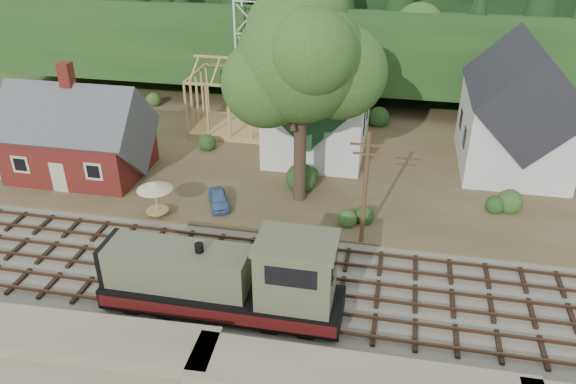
% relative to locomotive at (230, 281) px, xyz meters
% --- Properties ---
extents(ground, '(140.00, 140.00, 0.00)m').
position_rel_locomotive_xyz_m(ground, '(-0.57, 3.00, -2.26)').
color(ground, '#384C1E').
rests_on(ground, ground).
extents(railroad_bed, '(64.00, 11.00, 0.16)m').
position_rel_locomotive_xyz_m(railroad_bed, '(-0.57, 3.00, -2.18)').
color(railroad_bed, '#726B5B').
rests_on(railroad_bed, ground).
extents(village_flat, '(64.00, 26.00, 0.30)m').
position_rel_locomotive_xyz_m(village_flat, '(-0.57, 21.00, -2.11)').
color(village_flat, brown).
rests_on(village_flat, ground).
extents(hillside, '(70.00, 28.96, 12.74)m').
position_rel_locomotive_xyz_m(hillside, '(-0.57, 45.00, -2.26)').
color(hillside, '#1E3F19').
rests_on(hillside, ground).
extents(ridge, '(80.00, 20.00, 12.00)m').
position_rel_locomotive_xyz_m(ridge, '(-0.57, 61.00, -2.26)').
color(ridge, black).
rests_on(ridge, ground).
extents(depot, '(10.80, 7.41, 9.00)m').
position_rel_locomotive_xyz_m(depot, '(-16.57, 14.00, 0.96)').
color(depot, '#591814').
rests_on(depot, village_flat).
extents(church, '(8.40, 15.17, 13.00)m').
position_rel_locomotive_xyz_m(church, '(1.43, 22.68, 2.92)').
color(church, silver).
rests_on(church, village_flat).
extents(farmhouse, '(8.40, 10.80, 10.60)m').
position_rel_locomotive_xyz_m(farmhouse, '(17.43, 22.00, 2.61)').
color(farmhouse, silver).
rests_on(farmhouse, village_flat).
extents(timber_frame, '(8.20, 6.20, 6.99)m').
position_rel_locomotive_xyz_m(timber_frame, '(-6.57, 25.00, 1.01)').
color(timber_frame, tan).
rests_on(timber_frame, village_flat).
extents(lattice_tower, '(3.20, 3.20, 12.12)m').
position_rel_locomotive_xyz_m(lattice_tower, '(-6.57, 31.00, 7.78)').
color(lattice_tower, silver).
rests_on(lattice_tower, village_flat).
extents(big_tree, '(10.90, 8.40, 14.70)m').
position_rel_locomotive_xyz_m(big_tree, '(1.60, 13.08, 7.96)').
color(big_tree, '#38281E').
rests_on(big_tree, village_flat).
extents(telegraph_pole_near, '(2.20, 0.28, 8.00)m').
position_rel_locomotive_xyz_m(telegraph_pole_near, '(6.43, 8.20, 1.99)').
color(telegraph_pole_near, '#4C331E').
rests_on(telegraph_pole_near, ground).
extents(locomotive, '(12.95, 3.24, 5.15)m').
position_rel_locomotive_xyz_m(locomotive, '(0.00, 0.00, 0.00)').
color(locomotive, black).
rests_on(locomotive, railroad_bed).
extents(car_blue, '(2.54, 3.48, 1.10)m').
position_rel_locomotive_xyz_m(car_blue, '(-4.13, 10.80, -1.40)').
color(car_blue, '#5279AF').
rests_on(car_blue, village_flat).
extents(car_red, '(4.60, 3.50, 1.16)m').
position_rel_locomotive_xyz_m(car_red, '(21.13, 21.59, -1.38)').
color(car_red, '#B6220E').
rests_on(car_red, village_flat).
extents(patio_set, '(2.46, 2.46, 2.74)m').
position_rel_locomotive_xyz_m(patio_set, '(-7.89, 8.50, 0.38)').
color(patio_set, silver).
rests_on(patio_set, village_flat).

